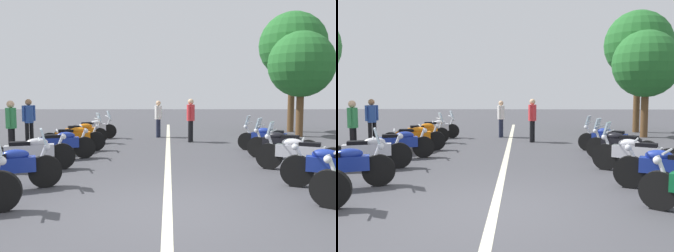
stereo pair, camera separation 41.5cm
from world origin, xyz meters
TOP-DOWN VIEW (x-y plane):
  - ground_plane at (0.00, 0.00)m, footprint 80.00×80.00m
  - lane_centre_stripe at (5.44, 0.00)m, footprint 22.73×0.16m
  - motorcycle_left_row_1 at (1.28, 3.18)m, footprint 1.00×2.03m
  - motorcycle_left_row_2 at (3.08, 3.41)m, footprint 0.96×2.11m
  - motorcycle_left_row_3 at (4.67, 3.16)m, footprint 0.93×2.00m
  - motorcycle_left_row_4 at (6.17, 3.17)m, footprint 0.77×2.11m
  - motorcycle_left_row_5 at (7.88, 3.31)m, footprint 1.08×1.90m
  - motorcycle_left_row_6 at (9.54, 3.21)m, footprint 0.97×1.97m
  - motorcycle_right_row_1 at (1.31, -3.31)m, footprint 1.02×1.98m
  - motorcycle_right_row_2 at (3.00, -3.22)m, footprint 1.18×1.96m
  - motorcycle_right_row_3 at (4.69, -3.31)m, footprint 1.19×1.86m
  - motorcycle_right_row_4 at (6.16, -3.34)m, footprint 1.11×1.93m
  - bystander_0 at (7.46, 5.14)m, footprint 0.44×0.36m
  - bystander_1 at (8.58, -0.90)m, footprint 0.49×0.32m
  - bystander_2 at (10.17, 0.44)m, footprint 0.51×0.32m
  - bystander_3 at (5.43, 4.91)m, footprint 0.53×0.32m
  - roadside_tree_0 at (10.44, -5.94)m, footprint 2.93×2.93m
  - roadside_tree_2 at (12.54, -6.25)m, footprint 3.34×3.34m

SIDE VIEW (x-z plane):
  - ground_plane at x=0.00m, z-range 0.00..0.00m
  - lane_centre_stripe at x=5.44m, z-range 0.00..0.01m
  - motorcycle_right_row_4 at x=6.16m, z-range -0.14..1.05m
  - motorcycle_left_row_5 at x=7.88m, z-range -0.14..1.06m
  - motorcycle_left_row_3 at x=4.67m, z-range -0.04..0.96m
  - motorcycle_left_row_6 at x=9.54m, z-range -0.14..1.06m
  - motorcycle_left_row_4 at x=6.17m, z-range -0.04..0.96m
  - motorcycle_right_row_1 at x=1.31m, z-range -0.04..0.97m
  - motorcycle_right_row_3 at x=4.69m, z-range -0.14..1.07m
  - motorcycle_left_row_2 at x=3.08m, z-range -0.04..0.97m
  - motorcycle_left_row_1 at x=1.28m, z-range -0.14..1.09m
  - motorcycle_right_row_2 at x=3.00m, z-range -0.14..1.09m
  - bystander_2 at x=10.17m, z-range 0.14..1.77m
  - bystander_3 at x=5.43m, z-range 0.15..1.87m
  - bystander_1 at x=8.58m, z-range 0.15..1.89m
  - bystander_0 at x=7.46m, z-range 0.15..1.89m
  - roadside_tree_0 at x=10.44m, z-range 0.87..5.59m
  - roadside_tree_2 at x=12.54m, z-range 1.32..7.34m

